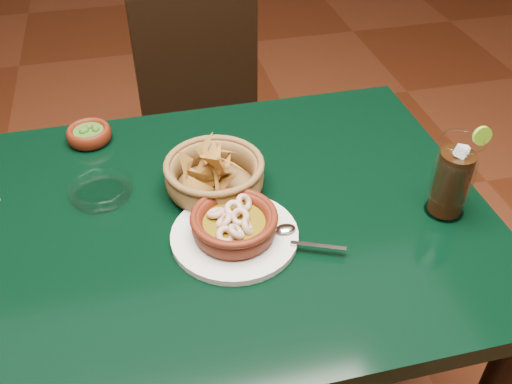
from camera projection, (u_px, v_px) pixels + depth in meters
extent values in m
cube|color=black|center=(184.00, 228.00, 1.11)|extent=(1.20, 0.80, 0.04)
cylinder|color=black|center=(358.00, 215.00, 1.70)|extent=(0.06, 0.06, 0.71)
cube|color=black|center=(215.00, 152.00, 1.81)|extent=(0.44, 0.44, 0.04)
cylinder|color=black|center=(178.00, 251.00, 1.78)|extent=(0.04, 0.04, 0.44)
cylinder|color=black|center=(284.00, 227.00, 1.86)|extent=(0.04, 0.04, 0.44)
cylinder|color=black|center=(158.00, 184.00, 2.04)|extent=(0.04, 0.04, 0.44)
cylinder|color=black|center=(252.00, 166.00, 2.12)|extent=(0.04, 0.04, 0.44)
cube|color=black|center=(197.00, 59.00, 1.79)|extent=(0.39, 0.06, 0.43)
cylinder|color=silver|center=(235.00, 236.00, 1.06)|extent=(0.24, 0.24, 0.01)
cylinder|color=#4A1509|center=(234.00, 232.00, 1.05)|extent=(0.14, 0.14, 0.01)
torus|color=#4A1509|center=(234.00, 225.00, 1.04)|extent=(0.18, 0.18, 0.04)
torus|color=#4A1509|center=(234.00, 217.00, 1.03)|extent=(0.16, 0.16, 0.01)
cylinder|color=#614D0C|center=(234.00, 223.00, 1.04)|extent=(0.12, 0.12, 0.01)
torus|color=tan|center=(240.00, 217.00, 1.03)|extent=(0.05, 0.05, 0.04)
torus|color=tan|center=(244.00, 203.00, 1.06)|extent=(0.04, 0.05, 0.04)
torus|color=tan|center=(234.00, 209.00, 1.04)|extent=(0.05, 0.05, 0.03)
torus|color=tan|center=(216.00, 213.00, 1.04)|extent=(0.04, 0.04, 0.03)
torus|color=tan|center=(224.00, 221.00, 1.03)|extent=(0.04, 0.04, 0.04)
torus|color=tan|center=(226.00, 235.00, 1.00)|extent=(0.05, 0.04, 0.04)
torus|color=tan|center=(236.00, 232.00, 1.00)|extent=(0.05, 0.05, 0.04)
torus|color=tan|center=(248.00, 227.00, 1.02)|extent=(0.03, 0.05, 0.05)
cube|color=silver|center=(318.00, 246.00, 1.02)|extent=(0.10, 0.05, 0.00)
ellipsoid|color=silver|center=(285.00, 229.00, 1.05)|extent=(0.04, 0.03, 0.01)
cylinder|color=brown|center=(215.00, 187.00, 1.17)|extent=(0.17, 0.17, 0.01)
torus|color=brown|center=(215.00, 176.00, 1.15)|extent=(0.23, 0.23, 0.06)
torus|color=brown|center=(214.00, 164.00, 1.13)|extent=(0.20, 0.20, 0.01)
cone|color=#A36D27|center=(198.00, 191.00, 1.12)|extent=(0.10, 0.06, 0.08)
cone|color=#A36D27|center=(219.00, 187.00, 1.10)|extent=(0.03, 0.10, 0.10)
cone|color=#A36D27|center=(223.00, 164.00, 1.14)|extent=(0.08, 0.10, 0.07)
cone|color=#A36D27|center=(214.00, 163.00, 1.13)|extent=(0.07, 0.08, 0.08)
cone|color=#A36D27|center=(214.00, 171.00, 1.14)|extent=(0.05, 0.10, 0.09)
cone|color=#A36D27|center=(209.00, 157.00, 1.18)|extent=(0.08, 0.06, 0.06)
cone|color=#A36D27|center=(208.00, 167.00, 1.12)|extent=(0.08, 0.03, 0.07)
cone|color=#A36D27|center=(216.00, 177.00, 1.15)|extent=(0.11, 0.07, 0.08)
cone|color=#A36D27|center=(186.00, 163.00, 1.11)|extent=(0.06, 0.07, 0.08)
cone|color=#A36D27|center=(234.00, 164.00, 1.09)|extent=(0.06, 0.09, 0.07)
cone|color=#A36D27|center=(204.00, 183.00, 1.14)|extent=(0.10, 0.06, 0.09)
cone|color=#A36D27|center=(215.00, 168.00, 1.17)|extent=(0.09, 0.05, 0.09)
cone|color=#A36D27|center=(197.00, 179.00, 1.13)|extent=(0.10, 0.03, 0.10)
cone|color=#A36D27|center=(193.00, 177.00, 1.15)|extent=(0.09, 0.09, 0.03)
cone|color=#A36D27|center=(223.00, 181.00, 1.14)|extent=(0.07, 0.08, 0.04)
cone|color=#A36D27|center=(213.00, 155.00, 1.11)|extent=(0.07, 0.10, 0.07)
cone|color=#A36D27|center=(212.00, 160.00, 1.12)|extent=(0.08, 0.09, 0.08)
cone|color=#A36D27|center=(203.00, 147.00, 1.14)|extent=(0.06, 0.09, 0.07)
cone|color=#A36D27|center=(221.00, 150.00, 1.15)|extent=(0.08, 0.08, 0.05)
cone|color=#A36D27|center=(214.00, 163.00, 1.10)|extent=(0.07, 0.08, 0.09)
cylinder|color=#4A1509|center=(90.00, 140.00, 1.31)|extent=(0.08, 0.08, 0.01)
torus|color=#4A1509|center=(89.00, 134.00, 1.30)|extent=(0.12, 0.12, 0.04)
cylinder|color=#234912|center=(89.00, 132.00, 1.29)|extent=(0.07, 0.07, 0.01)
sphere|color=#234912|center=(89.00, 127.00, 1.30)|extent=(0.02, 0.02, 0.02)
sphere|color=#234912|center=(84.00, 130.00, 1.29)|extent=(0.02, 0.02, 0.02)
sphere|color=#234912|center=(83.00, 132.00, 1.28)|extent=(0.02, 0.02, 0.02)
sphere|color=#234912|center=(96.00, 130.00, 1.29)|extent=(0.02, 0.02, 0.02)
sphere|color=#234912|center=(85.00, 131.00, 1.29)|extent=(0.02, 0.02, 0.02)
cylinder|color=white|center=(444.00, 209.00, 1.12)|extent=(0.08, 0.08, 0.01)
torus|color=white|center=(453.00, 177.00, 1.07)|extent=(0.17, 0.17, 0.09)
cylinder|color=black|center=(451.00, 183.00, 1.08)|extent=(0.07, 0.07, 0.13)
cube|color=silver|center=(461.00, 152.00, 1.03)|extent=(0.03, 0.03, 0.03)
cube|color=silver|center=(463.00, 151.00, 1.04)|extent=(0.03, 0.03, 0.03)
cube|color=silver|center=(464.00, 161.00, 1.04)|extent=(0.03, 0.03, 0.03)
cube|color=silver|center=(455.00, 164.00, 1.05)|extent=(0.02, 0.02, 0.03)
torus|color=white|center=(463.00, 141.00, 1.02)|extent=(0.08, 0.08, 0.00)
cylinder|color=#669F1A|center=(482.00, 136.00, 1.02)|extent=(0.04, 0.01, 0.04)
cylinder|color=white|center=(101.00, 194.00, 1.15)|extent=(0.12, 0.12, 0.01)
torus|color=white|center=(100.00, 189.00, 1.15)|extent=(0.14, 0.14, 0.03)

